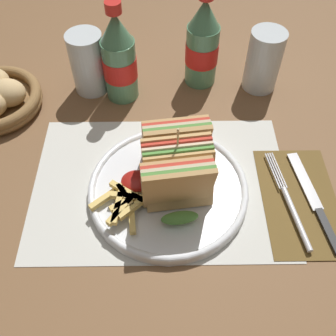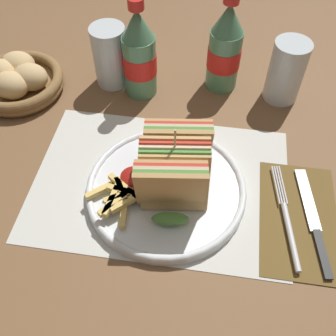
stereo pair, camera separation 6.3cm
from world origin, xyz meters
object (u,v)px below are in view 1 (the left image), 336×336
object	(u,v)px
plate_main	(168,189)
coke_bottle_far	(202,45)
knife	(314,200)
glass_near	(263,64)
coke_bottle_near	(119,59)
glass_far	(89,66)
club_sandwich	(177,167)
fork	(292,208)

from	to	relation	value
plate_main	coke_bottle_far	xyz separation A→B (m)	(0.07, 0.29, 0.07)
coke_bottle_far	knife	bearing A→B (deg)	-61.84
glass_near	coke_bottle_near	bearing A→B (deg)	-175.04
plate_main	knife	xyz separation A→B (m)	(0.23, -0.02, -0.00)
glass_far	coke_bottle_far	bearing A→B (deg)	5.89
plate_main	knife	distance (m)	0.24
club_sandwich	glass_far	size ratio (longest dim) A/B	1.34
fork	knife	world-z (taller)	fork
plate_main	fork	distance (m)	0.20
fork	coke_bottle_far	distance (m)	0.36
club_sandwich	plate_main	bearing A→B (deg)	-179.68
club_sandwich	glass_near	distance (m)	0.32
plate_main	fork	world-z (taller)	plate_main
coke_bottle_far	glass_near	world-z (taller)	coke_bottle_far
glass_near	fork	bearing A→B (deg)	-89.03
glass_far	glass_near	bearing A→B (deg)	0.62
club_sandwich	fork	world-z (taller)	club_sandwich
coke_bottle_near	glass_near	size ratio (longest dim) A/B	1.61
fork	plate_main	bearing A→B (deg)	160.38
knife	coke_bottle_near	world-z (taller)	coke_bottle_near
knife	glass_near	bearing A→B (deg)	90.00
glass_near	plate_main	bearing A→B (deg)	-125.32
knife	glass_far	bearing A→B (deg)	134.76
coke_bottle_near	glass_near	distance (m)	0.28
coke_bottle_far	glass_near	bearing A→B (deg)	-9.09
plate_main	glass_near	bearing A→B (deg)	54.68
glass_far	knife	bearing A→B (deg)	-36.41
knife	coke_bottle_far	world-z (taller)	coke_bottle_far
plate_main	glass_far	bearing A→B (deg)	119.97
plate_main	glass_far	world-z (taller)	glass_far
knife	coke_bottle_far	bearing A→B (deg)	109.32
fork	coke_bottle_far	world-z (taller)	coke_bottle_far
coke_bottle_near	coke_bottle_far	size ratio (longest dim) A/B	1.00
plate_main	coke_bottle_near	bearing A→B (deg)	109.94
knife	glass_far	distance (m)	0.48
coke_bottle_far	glass_far	bearing A→B (deg)	-174.11
coke_bottle_near	glass_far	world-z (taller)	coke_bottle_near
club_sandwich	coke_bottle_near	bearing A→B (deg)	112.59
plate_main	glass_far	distance (m)	0.31
fork	coke_bottle_near	world-z (taller)	coke_bottle_near
fork	glass_near	xyz separation A→B (m)	(-0.01, 0.30, 0.05)
coke_bottle_near	coke_bottle_far	bearing A→B (deg)	15.33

